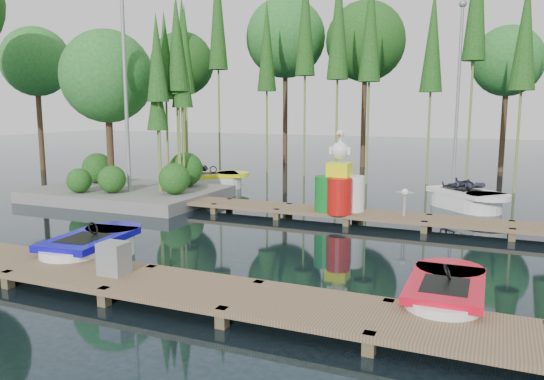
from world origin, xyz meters
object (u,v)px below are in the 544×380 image
at_px(boat_red, 445,298).
at_px(yellow_barrel, 332,195).
at_px(island, 122,106).
at_px(drum_cluster, 340,188).
at_px(boat_yellow_far, 211,181).
at_px(utility_cabinet, 114,258).
at_px(boat_blue, 92,249).

bearing_deg(boat_red, yellow_barrel, 121.36).
distance_m(island, drum_cluster, 8.37).
bearing_deg(drum_cluster, boat_yellow_far, 147.90).
distance_m(island, boat_red, 13.43).
bearing_deg(boat_red, boat_yellow_far, 134.58).
xyz_separation_m(boat_red, boat_yellow_far, (-9.70, 9.58, 0.06)).
height_order(island, yellow_barrel, island).
relative_size(island, boat_yellow_far, 2.23).
relative_size(boat_red, boat_yellow_far, 0.81).
height_order(boat_red, utility_cabinet, utility_cabinet).
bearing_deg(island, boat_blue, -56.35).
distance_m(boat_blue, utility_cabinet, 2.07).
xyz_separation_m(boat_yellow_far, utility_cabinet, (4.33, -10.83, 0.28)).
bearing_deg(utility_cabinet, drum_cluster, 73.51).
height_order(utility_cabinet, drum_cluster, drum_cluster).
relative_size(boat_blue, boat_red, 1.11).
distance_m(yellow_barrel, drum_cluster, 0.39).
distance_m(boat_yellow_far, drum_cluster, 7.54).
relative_size(boat_blue, boat_yellow_far, 0.90).
height_order(island, boat_yellow_far, island).
height_order(boat_yellow_far, drum_cluster, drum_cluster).
bearing_deg(drum_cluster, island, 173.24).
relative_size(boat_blue, utility_cabinet, 4.86).
bearing_deg(boat_blue, boat_red, -5.98).
relative_size(utility_cabinet, yellow_barrel, 0.64).
relative_size(boat_blue, drum_cluster, 1.22).
bearing_deg(drum_cluster, boat_red, -59.15).
bearing_deg(boat_blue, drum_cluster, 50.80).
xyz_separation_m(boat_blue, drum_cluster, (3.65, 5.61, 0.71)).
height_order(boat_blue, boat_red, boat_blue).
bearing_deg(yellow_barrel, boat_yellow_far, 147.82).
bearing_deg(utility_cabinet, yellow_barrel, 75.95).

